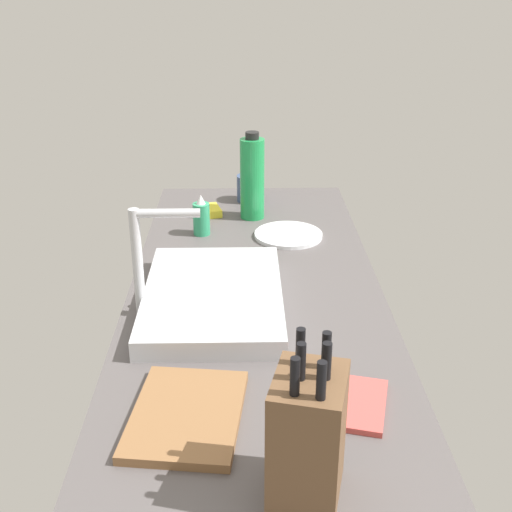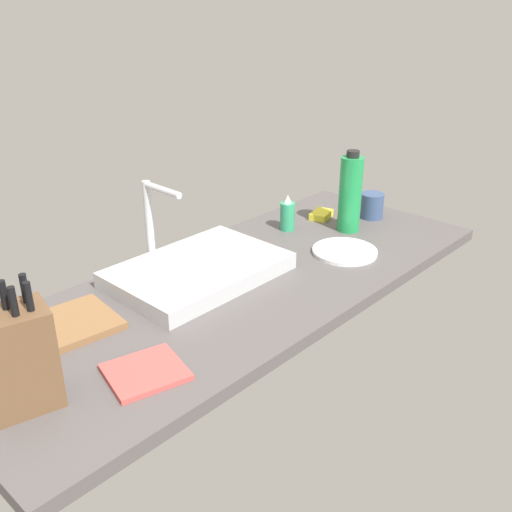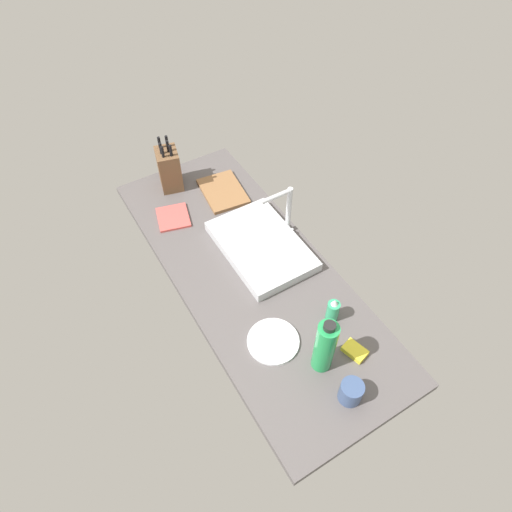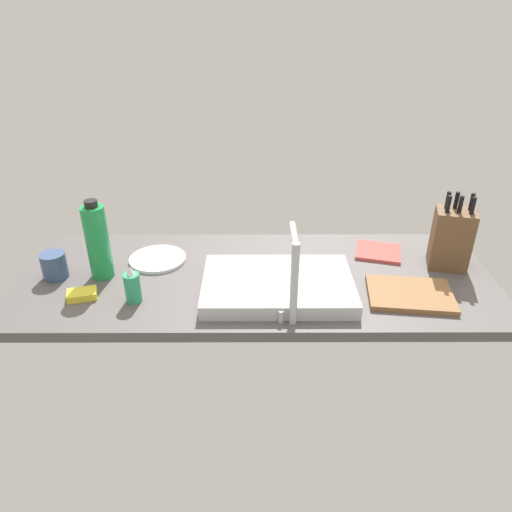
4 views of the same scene
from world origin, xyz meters
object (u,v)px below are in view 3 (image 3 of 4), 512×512
object	(u,v)px
soap_bottle	(333,310)
dish_towel	(173,217)
sink_basin	(261,246)
coffee_mug	(351,392)
knife_block	(169,169)
dish_sponge	(355,351)
water_bottle	(325,346)
faucet	(286,208)
cutting_board	(223,191)
dinner_plate	(273,341)

from	to	relation	value
soap_bottle	dish_towel	xyz separation A→B (cm)	(-84.29, -31.33, -4.76)
sink_basin	soap_bottle	bearing A→B (deg)	6.61
soap_bottle	sink_basin	bearing A→B (deg)	-173.39
dish_towel	coffee_mug	distance (cm)	115.44
knife_block	dish_sponge	distance (cm)	125.24
dish_sponge	soap_bottle	bearing A→B (deg)	173.93
sink_basin	soap_bottle	size ratio (longest dim) A/B	3.87
dish_sponge	coffee_mug	bearing A→B (deg)	-44.92
water_bottle	dish_towel	size ratio (longest dim) A/B	1.72
water_bottle	faucet	bearing A→B (deg)	158.51
cutting_board	coffee_mug	distance (cm)	118.38
cutting_board	knife_block	bearing A→B (deg)	-132.88
faucet	coffee_mug	world-z (taller)	faucet
sink_basin	cutting_board	distance (cm)	42.41
dinner_plate	dish_sponge	xyz separation A→B (cm)	(19.77, 24.22, 0.60)
coffee_mug	dish_sponge	world-z (taller)	coffee_mug
soap_bottle	dinner_plate	size ratio (longest dim) A/B	0.61
knife_block	dish_towel	size ratio (longest dim) A/B	1.68
cutting_board	dish_sponge	size ratio (longest dim) A/B	2.95
knife_block	dish_towel	distance (cm)	25.99
cutting_board	dish_sponge	xyz separation A→B (cm)	(104.80, 0.30, 0.30)
faucet	coffee_mug	size ratio (longest dim) A/B	2.91
sink_basin	dinner_plate	distance (cm)	47.57
sink_basin	knife_block	bearing A→B (deg)	-164.63
cutting_board	soap_bottle	bearing A→B (deg)	1.38
dish_sponge	water_bottle	bearing A→B (deg)	-102.27
soap_bottle	dish_towel	bearing A→B (deg)	-159.61
dish_towel	dish_sponge	bearing A→B (deg)	16.24
faucet	soap_bottle	xyz separation A→B (cm)	(49.10, -9.45, -10.45)
faucet	dish_sponge	distance (cm)	68.64
knife_block	soap_bottle	size ratio (longest dim) A/B	2.17
cutting_board	dish_towel	world-z (taller)	cutting_board
dinner_plate	coffee_mug	distance (cm)	34.78
dish_towel	dish_sponge	xyz separation A→B (cm)	(101.30, 29.51, 0.60)
dinner_plate	dish_towel	distance (cm)	81.70
sink_basin	soap_bottle	xyz separation A→B (cm)	(45.52, 5.27, 2.98)
water_bottle	dinner_plate	size ratio (longest dim) A/B	1.36
knife_block	coffee_mug	world-z (taller)	knife_block
soap_bottle	coffee_mug	xyz separation A→B (cm)	(29.87, -14.63, -0.85)
sink_basin	dish_towel	bearing A→B (deg)	-146.10
dinner_plate	coffee_mug	world-z (taller)	coffee_mug
soap_bottle	coffee_mug	distance (cm)	33.28
soap_bottle	dish_sponge	world-z (taller)	soap_bottle
faucet	water_bottle	distance (cm)	67.93
sink_basin	faucet	world-z (taller)	faucet
faucet	dish_towel	size ratio (longest dim) A/B	1.62
soap_bottle	water_bottle	distance (cm)	22.27
dish_sponge	faucet	bearing A→B (deg)	170.33
dinner_plate	dish_sponge	world-z (taller)	dish_sponge
knife_block	coffee_mug	distance (cm)	136.44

